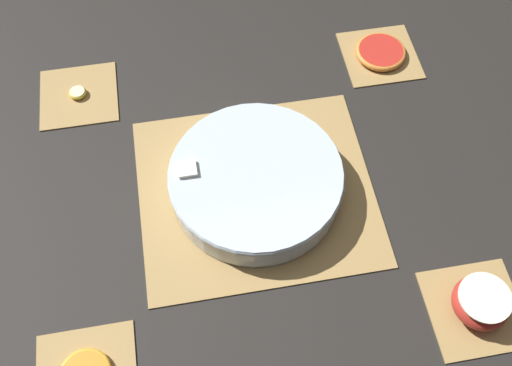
# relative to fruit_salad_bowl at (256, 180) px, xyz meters

# --- Properties ---
(ground_plane) EXTENTS (6.00, 6.00, 0.00)m
(ground_plane) POSITION_rel_fruit_salad_bowl_xyz_m (-0.00, -0.00, -0.04)
(ground_plane) COLOR black
(bamboo_mat_center) EXTENTS (0.40, 0.36, 0.01)m
(bamboo_mat_center) POSITION_rel_fruit_salad_bowl_xyz_m (-0.00, -0.00, -0.04)
(bamboo_mat_center) COLOR #A8844C
(bamboo_mat_center) RESTS_ON ground_plane
(coaster_mat_near_left) EXTENTS (0.15, 0.15, 0.01)m
(coaster_mat_near_left) POSITION_rel_fruit_salad_bowl_xyz_m (-0.30, -0.27, -0.04)
(coaster_mat_near_left) COLOR #A8844C
(coaster_mat_near_left) RESTS_ON ground_plane
(coaster_mat_near_right) EXTENTS (0.15, 0.15, 0.01)m
(coaster_mat_near_right) POSITION_rel_fruit_salad_bowl_xyz_m (0.30, -0.27, -0.04)
(coaster_mat_near_right) COLOR #A8844C
(coaster_mat_near_right) RESTS_ON ground_plane
(coaster_mat_far_left) EXTENTS (0.15, 0.15, 0.01)m
(coaster_mat_far_left) POSITION_rel_fruit_salad_bowl_xyz_m (-0.30, 0.27, -0.04)
(coaster_mat_far_left) COLOR #A8844C
(coaster_mat_far_left) RESTS_ON ground_plane
(fruit_salad_bowl) EXTENTS (0.30, 0.30, 0.07)m
(fruit_salad_bowl) POSITION_rel_fruit_salad_bowl_xyz_m (0.00, 0.00, 0.00)
(fruit_salad_bowl) COLOR silver
(fruit_salad_bowl) RESTS_ON bamboo_mat_center
(apple_half) EXTENTS (0.09, 0.09, 0.05)m
(apple_half) POSITION_rel_fruit_salad_bowl_xyz_m (-0.30, 0.27, -0.01)
(apple_half) COLOR #B72D23
(apple_half) RESTS_ON coaster_mat_far_left
(banana_coin_single) EXTENTS (0.03, 0.03, 0.01)m
(banana_coin_single) POSITION_rel_fruit_salad_bowl_xyz_m (0.30, -0.27, -0.03)
(banana_coin_single) COLOR beige
(banana_coin_single) RESTS_ON coaster_mat_near_right
(grapefruit_slice) EXTENTS (0.10, 0.10, 0.01)m
(grapefruit_slice) POSITION_rel_fruit_salad_bowl_xyz_m (-0.30, -0.27, -0.03)
(grapefruit_slice) COLOR red
(grapefruit_slice) RESTS_ON coaster_mat_near_left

